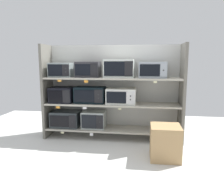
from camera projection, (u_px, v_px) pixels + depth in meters
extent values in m
cube|color=silver|center=(103.00, 161.00, 3.31)|extent=(6.48, 6.00, 0.02)
cube|color=#B2B2AD|center=(114.00, 91.00, 4.40)|extent=(2.68, 0.04, 1.77)
cube|color=#68645B|center=(47.00, 91.00, 4.31)|extent=(0.05, 0.49, 1.77)
cube|color=#68645B|center=(182.00, 94.00, 3.97)|extent=(0.05, 0.49, 1.77)
cube|color=#ADA899|center=(112.00, 129.00, 4.25)|extent=(2.48, 0.49, 0.03)
cube|color=#293033|center=(66.00, 119.00, 4.35)|extent=(0.54, 0.39, 0.31)
cube|color=black|center=(59.00, 121.00, 4.16)|extent=(0.37, 0.01, 0.22)
cube|color=black|center=(72.00, 122.00, 4.13)|extent=(0.13, 0.01, 0.24)
cylinder|color=#262628|center=(72.00, 122.00, 4.12)|extent=(0.02, 0.01, 0.02)
cube|color=#9AA4A2|center=(94.00, 119.00, 4.27)|extent=(0.44, 0.33, 0.32)
cube|color=black|center=(89.00, 122.00, 4.11)|extent=(0.28, 0.01, 0.26)
cube|color=black|center=(100.00, 122.00, 4.08)|extent=(0.13, 0.01, 0.25)
cylinder|color=#262628|center=(100.00, 122.00, 4.08)|extent=(0.02, 0.01, 0.02)
cube|color=beige|center=(62.00, 133.00, 4.14)|extent=(0.06, 0.00, 0.03)
cube|color=white|center=(91.00, 134.00, 4.06)|extent=(0.06, 0.00, 0.05)
cube|color=#ADA899|center=(112.00, 104.00, 4.17)|extent=(2.48, 0.49, 0.03)
cube|color=black|center=(63.00, 95.00, 4.28)|extent=(0.44, 0.40, 0.29)
cube|color=black|center=(55.00, 96.00, 4.09)|extent=(0.28, 0.01, 0.22)
cube|color=black|center=(66.00, 96.00, 4.06)|extent=(0.14, 0.01, 0.23)
cube|color=black|center=(90.00, 95.00, 4.20)|extent=(0.56, 0.33, 0.30)
cube|color=black|center=(84.00, 96.00, 4.05)|extent=(0.38, 0.01, 0.22)
cube|color=black|center=(98.00, 96.00, 4.01)|extent=(0.15, 0.01, 0.24)
cylinder|color=#262628|center=(98.00, 98.00, 4.01)|extent=(0.02, 0.01, 0.02)
cylinder|color=#262628|center=(98.00, 95.00, 4.00)|extent=(0.02, 0.01, 0.02)
cube|color=silver|center=(121.00, 96.00, 4.13)|extent=(0.54, 0.37, 0.29)
cube|color=black|center=(116.00, 98.00, 3.95)|extent=(0.35, 0.01, 0.21)
cube|color=silver|center=(131.00, 98.00, 3.91)|extent=(0.15, 0.01, 0.23)
cylinder|color=#262628|center=(130.00, 100.00, 3.91)|extent=(0.02, 0.01, 0.02)
cylinder|color=#262628|center=(131.00, 96.00, 3.90)|extent=(0.02, 0.01, 0.02)
cube|color=orange|center=(58.00, 107.00, 4.07)|extent=(0.07, 0.00, 0.04)
cube|color=white|center=(85.00, 108.00, 4.00)|extent=(0.07, 0.00, 0.04)
cube|color=beige|center=(120.00, 109.00, 3.91)|extent=(0.05, 0.00, 0.03)
cube|color=#ADA899|center=(112.00, 78.00, 4.10)|extent=(2.48, 0.49, 0.03)
cube|color=#97A6A4|center=(61.00, 70.00, 4.20)|extent=(0.42, 0.32, 0.27)
cube|color=black|center=(55.00, 70.00, 4.05)|extent=(0.27, 0.01, 0.21)
cube|color=black|center=(66.00, 70.00, 4.02)|extent=(0.13, 0.01, 0.21)
cylinder|color=#262628|center=(65.00, 72.00, 4.02)|extent=(0.02, 0.01, 0.02)
cylinder|color=#262628|center=(65.00, 69.00, 4.01)|extent=(0.02, 0.01, 0.02)
cube|color=#2F2E32|center=(88.00, 70.00, 4.13)|extent=(0.44, 0.33, 0.29)
cube|color=black|center=(83.00, 70.00, 3.97)|extent=(0.28, 0.01, 0.20)
cube|color=black|center=(94.00, 70.00, 3.95)|extent=(0.13, 0.01, 0.23)
cube|color=silver|center=(119.00, 68.00, 4.05)|extent=(0.54, 0.33, 0.33)
cube|color=black|center=(114.00, 69.00, 3.89)|extent=(0.36, 0.01, 0.26)
cube|color=black|center=(129.00, 69.00, 3.86)|extent=(0.14, 0.01, 0.26)
cube|color=#97A0A9|center=(152.00, 70.00, 3.97)|extent=(0.49, 0.34, 0.29)
cube|color=black|center=(150.00, 70.00, 3.81)|extent=(0.34, 0.01, 0.20)
cube|color=#97A0A9|center=(163.00, 70.00, 3.78)|extent=(0.11, 0.01, 0.23)
cylinder|color=#262628|center=(163.00, 70.00, 3.77)|extent=(0.02, 0.01, 0.02)
cube|color=orange|center=(59.00, 81.00, 3.98)|extent=(0.07, 0.00, 0.03)
cube|color=orange|center=(86.00, 81.00, 3.92)|extent=(0.07, 0.00, 0.04)
cube|color=beige|center=(155.00, 82.00, 3.76)|extent=(0.06, 0.00, 0.04)
cube|color=tan|center=(165.00, 142.00, 3.34)|extent=(0.44, 0.44, 0.51)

